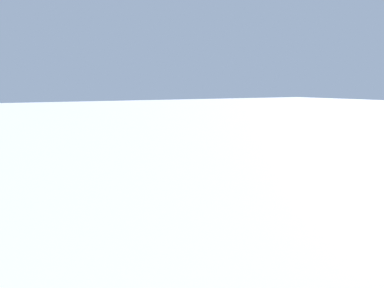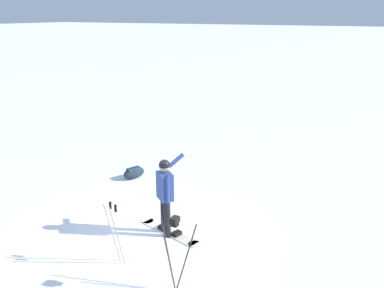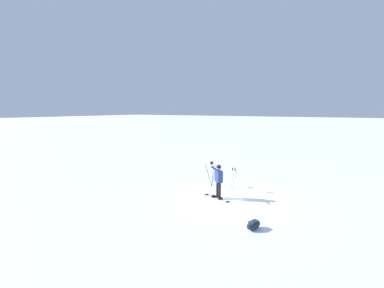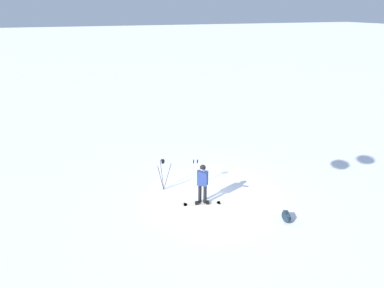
{
  "view_description": "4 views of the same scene",
  "coord_description": "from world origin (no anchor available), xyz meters",
  "views": [
    {
      "loc": [
        1.81,
        4.5,
        6.25
      ],
      "look_at": [
        -2.54,
        -2.99,
        5.0
      ],
      "focal_mm": 38.34,
      "sensor_mm": 36.0,
      "label": 1
    },
    {
      "loc": [
        -4.9,
        6.56,
        4.65
      ],
      "look_at": [
        -0.92,
        -0.91,
        1.94
      ],
      "focal_mm": 38.63,
      "sensor_mm": 36.0,
      "label": 2
    },
    {
      "loc": [
        4.31,
        -11.09,
        4.44
      ],
      "look_at": [
        -1.41,
        -1.54,
        2.87
      ],
      "focal_mm": 22.8,
      "sensor_mm": 36.0,
      "label": 3
    },
    {
      "loc": [
        -5.29,
        -11.45,
        7.49
      ],
      "look_at": [
        -1.69,
        -1.89,
        3.38
      ],
      "focal_mm": 31.76,
      "sensor_mm": 36.0,
      "label": 4
    }
  ],
  "objects": []
}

